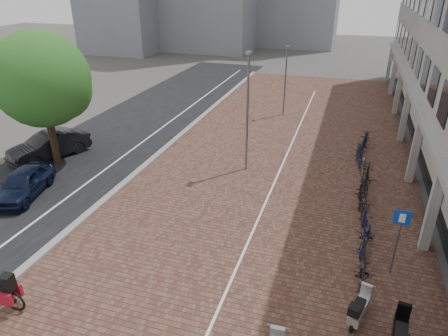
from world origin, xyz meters
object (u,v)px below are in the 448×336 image
Objects in this scene: parking_sign at (399,232)px; scooter_front at (360,307)px; car_dark at (49,146)px; car_navy at (24,183)px; scooter_mid at (400,334)px.

scooter_front is at bearing -113.96° from parking_sign.
parking_sign is at bearing 8.45° from car_dark.
car_navy is 2.57× the size of scooter_front.
car_navy is 1.50× the size of parking_sign.
car_navy is 15.81m from scooter_front.
scooter_front is at bearing -0.05° from car_dark.
parking_sign is at bearing 84.33° from scooter_front.
car_navy is 16.59m from parking_sign.
car_dark reaches higher than scooter_mid.
scooter_front is at bearing -25.58° from car_navy.
scooter_mid is 3.60m from parking_sign.
parking_sign is at bearing -15.93° from car_navy.
car_dark is 2.62× the size of scooter_mid.
car_dark is (-1.91, 4.16, 0.08)m from car_navy.
car_dark reaches higher than scooter_front.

